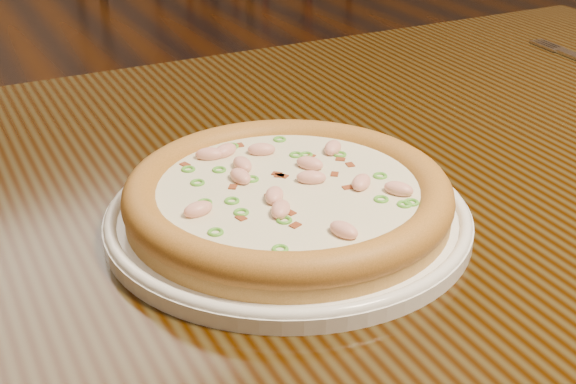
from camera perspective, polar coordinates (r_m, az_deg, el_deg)
name	(u,v)px	position (r m, az deg, el deg)	size (l,w,h in m)	color
hero_table	(375,264)	(0.79, 6.22, -5.10)	(1.20, 0.80, 0.75)	black
plate	(288,216)	(0.64, 0.00, -1.69)	(0.29, 0.29, 0.02)	white
pizza	(288,195)	(0.64, -0.01, -0.22)	(0.26, 0.26, 0.03)	tan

